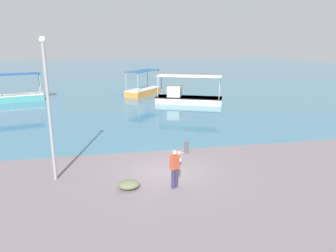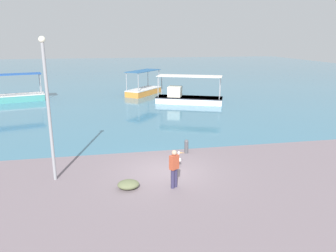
{
  "view_description": "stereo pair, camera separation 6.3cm",
  "coord_description": "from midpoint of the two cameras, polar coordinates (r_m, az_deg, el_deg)",
  "views": [
    {
      "loc": [
        -2.7,
        -14.38,
        6.22
      ],
      "look_at": [
        1.15,
        5.16,
        0.84
      ],
      "focal_mm": 35.0,
      "sensor_mm": 36.0,
      "label": 1
    },
    {
      "loc": [
        -2.64,
        -14.39,
        6.22
      ],
      "look_at": [
        1.15,
        5.16,
        0.84
      ],
      "focal_mm": 35.0,
      "sensor_mm": 36.0,
      "label": 2
    }
  ],
  "objects": [
    {
      "name": "fishing_boat_near_left",
      "position": [
        36.38,
        -24.94,
        4.73
      ],
      "size": [
        5.67,
        3.05,
        2.75
      ],
      "color": "teal",
      "rests_on": "harbor_water"
    },
    {
      "name": "net_pile",
      "position": [
        14.24,
        -6.79,
        -10.08
      ],
      "size": [
        0.93,
        0.79,
        0.36
      ],
      "primitive_type": "ellipsoid",
      "color": "#616846",
      "rests_on": "ground"
    },
    {
      "name": "pelican",
      "position": [
        16.35,
        1.46,
        -5.84
      ],
      "size": [
        0.79,
        0.43,
        0.8
      ],
      "color": "#E0997A",
      "rests_on": "ground"
    },
    {
      "name": "lamp_post",
      "position": [
        14.88,
        -20.04,
        3.71
      ],
      "size": [
        0.28,
        0.28,
        6.29
      ],
      "color": "gray",
      "rests_on": "ground"
    },
    {
      "name": "mooring_bollard",
      "position": [
        18.22,
        3.32,
        -3.47
      ],
      "size": [
        0.23,
        0.23,
        0.78
      ],
      "color": "#47474C",
      "rests_on": "ground"
    },
    {
      "name": "fishing_boat_center",
      "position": [
        37.16,
        -4.23,
        6.27
      ],
      "size": [
        4.49,
        4.94,
        2.7
      ],
      "color": "orange",
      "rests_on": "harbor_water"
    },
    {
      "name": "fishing_boat_near_right",
      "position": [
        32.16,
        3.39,
        5.04
      ],
      "size": [
        6.67,
        4.21,
        2.69
      ],
      "color": "white",
      "rests_on": "harbor_water"
    },
    {
      "name": "fisherman_standing",
      "position": [
        13.95,
        1.21,
        -7.27
      ],
      "size": [
        0.45,
        0.4,
        1.69
      ],
      "color": "#2F2B4B",
      "rests_on": "ground"
    },
    {
      "name": "harbor_water",
      "position": [
        62.75,
        -8.58,
        9.27
      ],
      "size": [
        110.0,
        90.0,
        0.0
      ],
      "primitive_type": "cube",
      "color": "teal",
      "rests_on": "ground"
    },
    {
      "name": "ground",
      "position": [
        15.9,
        -0.42,
        -7.91
      ],
      "size": [
        120.0,
        120.0,
        0.0
      ],
      "primitive_type": "plane",
      "color": "slate"
    }
  ]
}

